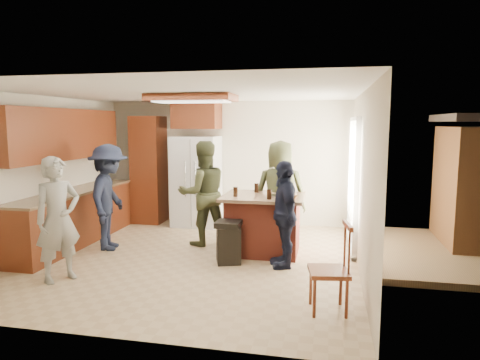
% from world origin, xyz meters
% --- Properties ---
extents(room_shell, '(8.00, 5.20, 5.00)m').
position_xyz_m(room_shell, '(4.37, 1.64, 0.87)').
color(room_shell, tan).
rests_on(room_shell, ground).
extents(person_front_left, '(0.68, 0.74, 1.64)m').
position_xyz_m(person_front_left, '(-1.39, -1.21, 0.82)').
color(person_front_left, gray).
rests_on(person_front_left, ground).
extents(person_behind_left, '(1.01, 0.90, 1.77)m').
position_xyz_m(person_behind_left, '(-0.02, 0.80, 0.88)').
color(person_behind_left, '#3B4025').
rests_on(person_behind_left, ground).
extents(person_behind_right, '(0.90, 0.61, 1.78)m').
position_xyz_m(person_behind_right, '(1.26, 1.01, 0.89)').
color(person_behind_right, '#393E24').
rests_on(person_behind_right, ground).
extents(person_side_right, '(0.71, 1.00, 1.54)m').
position_xyz_m(person_side_right, '(1.44, -0.06, 0.77)').
color(person_side_right, black).
rests_on(person_side_right, ground).
extents(person_counter, '(0.75, 1.20, 1.73)m').
position_xyz_m(person_counter, '(-1.45, 0.23, 0.86)').
color(person_counter, '#191F33').
rests_on(person_counter, ground).
extents(left_cabinetry, '(0.64, 3.00, 2.30)m').
position_xyz_m(left_cabinetry, '(-2.24, 0.40, 0.96)').
color(left_cabinetry, maroon).
rests_on(left_cabinetry, ground).
extents(back_wall_units, '(1.80, 0.60, 2.45)m').
position_xyz_m(back_wall_units, '(-1.33, 2.20, 1.38)').
color(back_wall_units, maroon).
rests_on(back_wall_units, ground).
extents(refrigerator, '(0.90, 0.76, 1.80)m').
position_xyz_m(refrigerator, '(-0.55, 2.12, 0.90)').
color(refrigerator, white).
rests_on(refrigerator, ground).
extents(kitchen_island, '(1.28, 1.03, 0.93)m').
position_xyz_m(kitchen_island, '(1.05, 0.54, 0.47)').
color(kitchen_island, maroon).
rests_on(kitchen_island, ground).
extents(island_items, '(1.02, 0.67, 0.15)m').
position_xyz_m(island_items, '(1.26, 0.44, 0.97)').
color(island_items, silver).
rests_on(island_items, kitchen_island).
extents(trash_bin, '(0.43, 0.43, 0.63)m').
position_xyz_m(trash_bin, '(0.62, -0.07, 0.32)').
color(trash_bin, black).
rests_on(trash_bin, ground).
extents(spindle_chair, '(0.48, 0.48, 0.99)m').
position_xyz_m(spindle_chair, '(2.10, -1.46, 0.45)').
color(spindle_chair, maroon).
rests_on(spindle_chair, ground).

